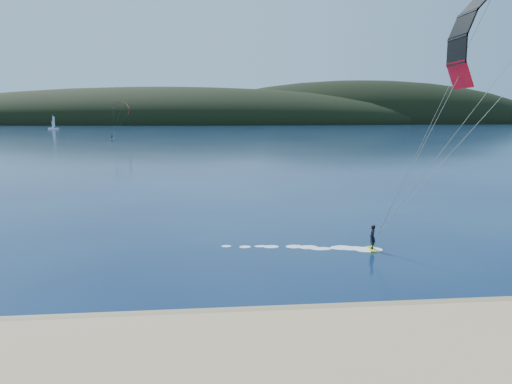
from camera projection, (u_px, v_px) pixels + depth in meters
ground at (182, 375)px, 16.95m from camera, size 1800.00×1800.00×0.00m
wet_sand at (187, 321)px, 21.37m from camera, size 220.00×2.50×0.10m
headland at (207, 124)px, 749.75m from camera, size 1200.00×310.00×140.00m
kitesurfer_near at (509, 61)px, 25.66m from camera, size 20.05×9.41×16.00m
kitesurfer_far at (121, 111)px, 203.14m from camera, size 9.74×6.47×15.40m
sailboat at (53, 128)px, 390.28m from camera, size 8.76×5.41×12.19m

